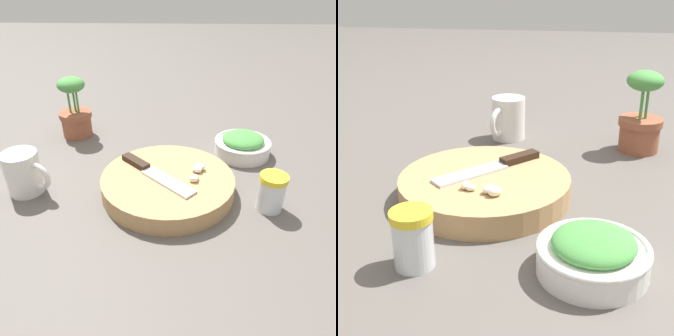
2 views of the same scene
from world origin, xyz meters
The scene contains 8 objects.
ground_plane centered at (0.00, 0.00, 0.00)m, with size 5.00×5.00×0.00m, color #56514C.
cutting_board centered at (-0.01, -0.09, 0.02)m, with size 0.30×0.30×0.04m.
chef_knife centered at (-0.04, -0.08, 0.05)m, with size 0.18×0.17×0.01m.
garlic_cloves centered at (0.06, -0.08, 0.05)m, with size 0.04×0.07×0.02m.
herb_bowl centered at (0.19, 0.09, 0.03)m, with size 0.15×0.15×0.06m.
spice_jar centered at (0.21, -0.14, 0.04)m, with size 0.06×0.06×0.08m.
coffee_mug centered at (-0.32, -0.10, 0.05)m, with size 0.11×0.08×0.10m.
potted_herb centered at (-0.29, 0.20, 0.07)m, with size 0.09×0.09×0.18m.
Camera 2 is at (0.71, 0.06, 0.37)m, focal length 50.00 mm.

